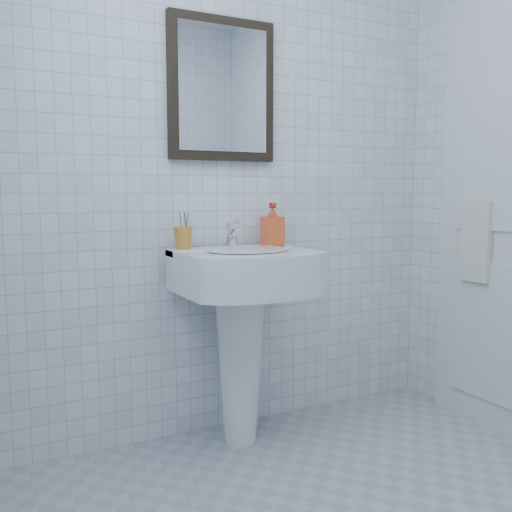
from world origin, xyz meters
TOP-DOWN VIEW (x-y plane):
  - wall_back at (0.00, 1.20)m, footprint 2.20×0.02m
  - washbasin at (-0.05, 0.99)m, footprint 0.56×0.41m
  - faucet at (-0.05, 1.09)m, footprint 0.05×0.11m
  - toothbrush_cup at (-0.27, 1.11)m, footprint 0.09×0.09m
  - soap_dispenser at (0.16, 1.10)m, footprint 0.09×0.09m
  - wall_mirror at (-0.05, 1.18)m, footprint 0.50×0.04m
  - bathroom_door at (1.08, 0.55)m, footprint 0.04×0.80m
  - towel_ring at (1.06, 0.71)m, footprint 0.01×0.18m
  - hand_towel at (1.04, 0.71)m, footprint 0.03×0.16m

SIDE VIEW (x-z plane):
  - washbasin at x=-0.05m, z-range 0.15..1.01m
  - hand_towel at x=1.04m, z-range 0.68..1.06m
  - toothbrush_cup at x=-0.27m, z-range 0.86..0.95m
  - faucet at x=-0.05m, z-range 0.85..0.97m
  - soap_dispenser at x=0.16m, z-range 0.86..1.05m
  - bathroom_door at x=1.08m, z-range 0.00..2.00m
  - towel_ring at x=1.06m, z-range 0.96..1.14m
  - wall_back at x=0.00m, z-range 0.00..2.50m
  - wall_mirror at x=-0.05m, z-range 1.24..1.86m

